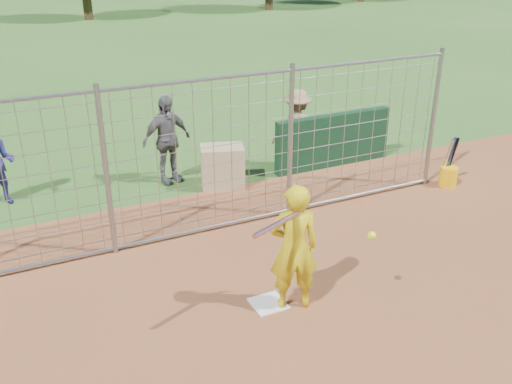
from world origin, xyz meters
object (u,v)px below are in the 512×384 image
equipment_bin (223,166)px  bucket_with_bats (448,174)px  bystander_b (167,140)px  bystander_c (297,128)px  batter (294,248)px

equipment_bin → bucket_with_bats: bucket_with_bats is taller
bystander_b → bucket_with_bats: size_ratio=1.76×
bystander_c → equipment_bin: (-1.79, -0.35, -0.40)m
batter → bucket_with_bats: batter is taller
batter → equipment_bin: 4.04m
equipment_bin → bucket_with_bats: bearing=-7.8°
bystander_b → equipment_bin: (0.86, -0.65, -0.46)m
batter → equipment_bin: (0.67, 3.96, -0.46)m
bystander_b → bucket_with_bats: 5.41m
batter → equipment_bin: batter is taller
equipment_bin → bystander_b: bearing=160.4°
bystander_b → bucket_with_bats: bearing=-41.4°
bystander_c → equipment_bin: bearing=22.1°
bystander_c → equipment_bin: bystander_c is taller
equipment_bin → bucket_with_bats: 4.32m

